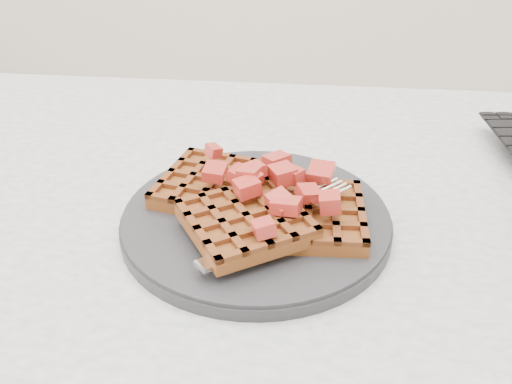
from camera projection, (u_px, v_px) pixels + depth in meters
The scene contains 5 objects.
table at pixel (373, 330), 0.60m from camera, with size 1.20×0.80×0.75m.
plate at pixel (256, 220), 0.56m from camera, with size 0.26×0.26×0.02m, color #242427.
waffles at pixel (256, 205), 0.54m from camera, with size 0.21×0.21×0.03m.
strawberry_pile at pixel (256, 179), 0.53m from camera, with size 0.15×0.15×0.02m, color maroon, non-canonical shape.
fork at pixel (288, 228), 0.52m from camera, with size 0.02×0.18×0.02m, color silver, non-canonical shape.
Camera 1 is at (-0.08, -0.44, 1.07)m, focal length 40.00 mm.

